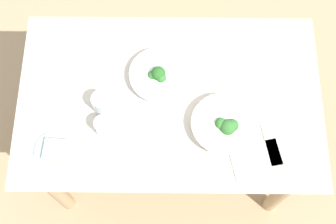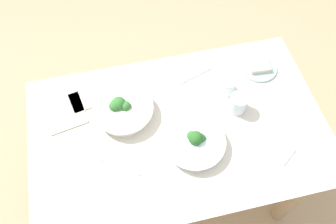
# 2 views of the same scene
# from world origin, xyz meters

# --- Properties ---
(ground_plane) EXTENTS (6.00, 6.00, 0.00)m
(ground_plane) POSITION_xyz_m (0.00, 0.00, 0.00)
(ground_plane) COLOR tan
(dining_table) EXTENTS (1.29, 0.80, 0.76)m
(dining_table) POSITION_xyz_m (0.00, 0.00, 0.62)
(dining_table) COLOR beige
(dining_table) RESTS_ON ground_plane
(broccoli_bowl_far) EXTENTS (0.26, 0.26, 0.09)m
(broccoli_bowl_far) POSITION_xyz_m (-0.22, 0.13, 0.79)
(broccoli_bowl_far) COLOR silver
(broccoli_bowl_far) RESTS_ON dining_table
(broccoli_bowl_near) EXTENTS (0.26, 0.26, 0.09)m
(broccoli_bowl_near) POSITION_xyz_m (0.04, -0.09, 0.79)
(broccoli_bowl_near) COLOR white
(broccoli_bowl_near) RESTS_ON dining_table
(bread_side_plate) EXTENTS (0.18, 0.18, 0.04)m
(bread_side_plate) POSITION_xyz_m (0.46, 0.24, 0.77)
(bread_side_plate) COLOR #99C6D1
(bread_side_plate) RESTS_ON dining_table
(water_glass_center) EXTENTS (0.07, 0.07, 0.08)m
(water_glass_center) POSITION_xyz_m (0.27, 0.14, 0.80)
(water_glass_center) COLOR silver
(water_glass_center) RESTS_ON dining_table
(water_glass_side) EXTENTS (0.08, 0.08, 0.09)m
(water_glass_side) POSITION_xyz_m (0.28, 0.04, 0.80)
(water_glass_side) COLOR silver
(water_glass_side) RESTS_ON dining_table
(fork_by_far_bowl) EXTENTS (0.08, 0.06, 0.00)m
(fork_by_far_bowl) POSITION_xyz_m (0.41, -0.24, 0.76)
(fork_by_far_bowl) COLOR #B7B7BC
(fork_by_far_bowl) RESTS_ON dining_table
(fork_by_near_bowl) EXTENTS (0.07, 0.08, 0.00)m
(fork_by_near_bowl) POSITION_xyz_m (-0.24, -0.13, 0.76)
(fork_by_near_bowl) COLOR #B7B7BC
(fork_by_near_bowl) RESTS_ON dining_table
(table_knife_left) EXTENTS (0.18, 0.07, 0.00)m
(table_knife_left) POSITION_xyz_m (0.15, 0.26, 0.76)
(table_knife_left) COLOR #B7B7BC
(table_knife_left) RESTS_ON dining_table
(table_knife_right) EXTENTS (0.12, 0.16, 0.00)m
(table_knife_right) POSITION_xyz_m (-0.40, -0.00, 0.76)
(table_knife_right) COLOR #B7B7BC
(table_knife_right) RESTS_ON dining_table
(napkin_folded_upper) EXTENTS (0.23, 0.18, 0.01)m
(napkin_folded_upper) POSITION_xyz_m (-0.35, 0.27, 0.76)
(napkin_folded_upper) COLOR #B1A997
(napkin_folded_upper) RESTS_ON dining_table
(napkin_folded_lower) EXTENTS (0.20, 0.21, 0.01)m
(napkin_folded_lower) POSITION_xyz_m (-0.48, 0.19, 0.76)
(napkin_folded_lower) COLOR #B1A997
(napkin_folded_lower) RESTS_ON dining_table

